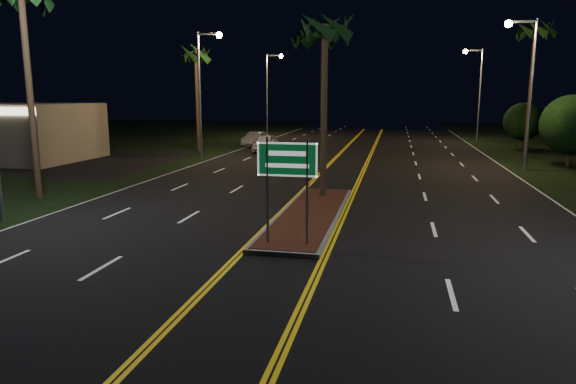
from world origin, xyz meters
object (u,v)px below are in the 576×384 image
(shrub_mid, at_px, (571,125))
(palm_right_far, at_px, (536,32))
(streetlight_left_mid, at_px, (204,80))
(streetlight_right_mid, at_px, (526,77))
(palm_left_far, at_px, (196,55))
(car_near, at_px, (265,142))
(streetlight_right_far, at_px, (476,84))
(shrub_far, at_px, (523,122))
(palm_median, at_px, (325,30))
(median_island, at_px, (310,214))
(streetlight_left_far, at_px, (270,85))
(car_far, at_px, (256,138))
(highway_sign, at_px, (287,170))

(shrub_mid, bearing_deg, palm_right_far, 101.31)
(streetlight_left_mid, relative_size, streetlight_right_mid, 1.00)
(palm_left_far, distance_m, car_near, 8.85)
(streetlight_right_mid, relative_size, streetlight_right_far, 1.00)
(streetlight_right_mid, distance_m, shrub_far, 14.74)
(palm_left_far, bearing_deg, palm_median, -53.82)
(median_island, relative_size, streetlight_left_far, 1.14)
(palm_left_far, relative_size, car_far, 1.97)
(streetlight_left_far, height_order, car_far, streetlight_left_far)
(streetlight_left_mid, distance_m, shrub_mid, 24.79)
(palm_median, height_order, shrub_mid, palm_median)
(palm_median, bearing_deg, streetlight_left_mid, 128.17)
(streetlight_right_far, distance_m, shrub_mid, 18.55)
(median_island, bearing_deg, streetlight_left_mid, 121.98)
(streetlight_left_mid, bearing_deg, shrub_far, 26.18)
(streetlight_right_far, relative_size, palm_median, 1.08)
(palm_left_far, distance_m, shrub_far, 28.30)
(shrub_mid, bearing_deg, palm_left_far, 171.51)
(streetlight_right_far, height_order, car_near, streetlight_right_far)
(car_near, xyz_separation_m, car_far, (-2.06, 4.54, -0.06))
(streetlight_left_far, distance_m, palm_right_far, 27.50)
(highway_sign, distance_m, palm_right_far, 30.81)
(palm_right_far, relative_size, shrub_mid, 2.23)
(shrub_mid, relative_size, car_far, 1.03)
(streetlight_left_far, xyz_separation_m, car_near, (3.18, -14.82, -4.85))
(streetlight_left_mid, bearing_deg, median_island, -58.02)
(streetlight_left_far, xyz_separation_m, streetlight_right_far, (21.23, -2.00, 0.00))
(streetlight_right_far, distance_m, car_far, 22.30)
(streetlight_left_far, bearing_deg, median_island, -74.00)
(palm_right_far, bearing_deg, highway_sign, -115.20)
(streetlight_left_far, bearing_deg, shrub_mid, -39.10)
(highway_sign, distance_m, shrub_far, 35.96)
(streetlight_left_far, bearing_deg, car_near, -77.91)
(palm_right_far, xyz_separation_m, shrub_mid, (1.20, -6.00, -6.42))
(highway_sign, bearing_deg, shrub_far, 67.43)
(highway_sign, bearing_deg, palm_left_far, 116.92)
(shrub_mid, bearing_deg, streetlight_left_far, 140.90)
(shrub_far, bearing_deg, streetlight_right_mid, -102.82)
(median_island, distance_m, car_near, 23.40)
(streetlight_left_far, bearing_deg, shrub_far, -18.14)
(shrub_mid, bearing_deg, streetlight_right_mid, -149.44)
(streetlight_right_far, distance_m, palm_median, 33.28)
(streetlight_right_mid, bearing_deg, shrub_mid, 30.56)
(streetlight_right_mid, xyz_separation_m, palm_right_far, (2.19, 8.00, 3.49))
(median_island, xyz_separation_m, shrub_mid, (14.00, 17.00, 2.64))
(highway_sign, distance_m, palm_left_far, 28.77)
(shrub_far, relative_size, car_far, 0.89)
(palm_left_far, bearing_deg, shrub_far, 16.74)
(median_island, relative_size, palm_left_far, 1.16)
(highway_sign, relative_size, streetlight_right_far, 0.36)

